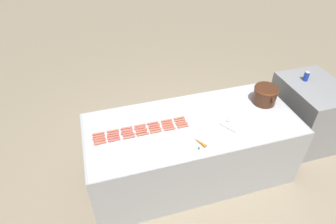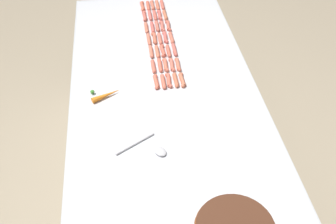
{
  "view_description": "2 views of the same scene",
  "coord_description": "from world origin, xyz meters",
  "px_view_note": "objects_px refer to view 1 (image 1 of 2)",
  "views": [
    {
      "loc": [
        2.23,
        -0.95,
        2.93
      ],
      "look_at": [
        -0.13,
        -0.25,
        0.95
      ],
      "focal_mm": 30.61,
      "sensor_mm": 36.0,
      "label": 1
    },
    {
      "loc": [
        0.21,
        1.68,
        2.28
      ],
      "look_at": [
        0.02,
        0.2,
        0.91
      ],
      "focal_mm": 43.54,
      "sensor_mm": 36.0,
      "label": 2
    }
  ],
  "objects_px": {
    "hot_dog_10": "(140,128)",
    "soda_can": "(306,76)",
    "hot_dog_8": "(113,133)",
    "hot_dog_28": "(100,143)",
    "hot_dog_29": "(114,140)",
    "bean_pot": "(265,94)",
    "hot_dog_3": "(140,125)",
    "hot_dog_7": "(99,136)",
    "hot_dog_12": "(167,123)",
    "hot_dog_14": "(99,138)",
    "hot_dog_17": "(141,130)",
    "hot_dog_21": "(100,140)",
    "hot_dog_22": "(113,138)",
    "hot_dog_32": "(156,132)",
    "hot_dog_4": "(153,123)",
    "hot_dog_1": "(113,131)",
    "hot_dog_2": "(126,128)",
    "hot_dog_25": "(155,129)",
    "hot_dog_26": "(169,127)",
    "hot_dog_5": "(166,121)",
    "hot_dog_11": "(154,125)",
    "hot_dog_0": "(98,134)",
    "hot_dog_15": "(113,135)",
    "hot_dog_19": "(168,125)",
    "serving_spoon": "(228,123)",
    "hot_dog_27": "(182,124)",
    "hot_dog_6": "(179,118)",
    "hot_dog_30": "(129,137)",
    "hot_dog_34": "(183,126)",
    "hot_dog_13": "(180,120)",
    "carrot": "(200,142)",
    "hot_dog_16": "(127,133)",
    "back_cabinet": "(307,113)",
    "hot_dog_23": "(129,135)",
    "hot_dog_24": "(141,132)",
    "hot_dog_9": "(127,131)",
    "hot_dog_33": "(170,129)",
    "hot_dog_31": "(143,134)"
  },
  "relations": [
    {
      "from": "hot_dog_10",
      "to": "soda_can",
      "type": "bearing_deg",
      "value": 96.03
    },
    {
      "from": "hot_dog_8",
      "to": "hot_dog_28",
      "type": "xyz_separation_m",
      "value": [
        0.11,
        -0.15,
        0.0
      ]
    },
    {
      "from": "hot_dog_29",
      "to": "bean_pot",
      "type": "relative_size",
      "value": 0.37
    },
    {
      "from": "hot_dog_3",
      "to": "hot_dog_7",
      "type": "distance_m",
      "value": 0.45
    },
    {
      "from": "hot_dog_12",
      "to": "bean_pot",
      "type": "relative_size",
      "value": 0.37
    },
    {
      "from": "hot_dog_10",
      "to": "hot_dog_14",
      "type": "distance_m",
      "value": 0.45
    },
    {
      "from": "hot_dog_17",
      "to": "hot_dog_28",
      "type": "relative_size",
      "value": 1.0
    },
    {
      "from": "hot_dog_21",
      "to": "hot_dog_22",
      "type": "distance_m",
      "value": 0.14
    },
    {
      "from": "hot_dog_21",
      "to": "soda_can",
      "type": "bearing_deg",
      "value": 96.59
    },
    {
      "from": "hot_dog_32",
      "to": "hot_dog_4",
      "type": "bearing_deg",
      "value": 179.73
    },
    {
      "from": "hot_dog_1",
      "to": "hot_dog_2",
      "type": "bearing_deg",
      "value": 91.18
    },
    {
      "from": "hot_dog_8",
      "to": "hot_dog_21",
      "type": "xyz_separation_m",
      "value": [
        0.07,
        -0.15,
        0.0
      ]
    },
    {
      "from": "hot_dog_8",
      "to": "hot_dog_25",
      "type": "xyz_separation_m",
      "value": [
        0.07,
        0.45,
        0.0
      ]
    },
    {
      "from": "hot_dog_26",
      "to": "hot_dog_29",
      "type": "bearing_deg",
      "value": -86.64
    },
    {
      "from": "hot_dog_1",
      "to": "hot_dog_5",
      "type": "bearing_deg",
      "value": 90.09
    },
    {
      "from": "hot_dog_10",
      "to": "hot_dog_8",
      "type": "bearing_deg",
      "value": -89.5
    },
    {
      "from": "hot_dog_11",
      "to": "hot_dog_0",
      "type": "bearing_deg",
      "value": -93.36
    },
    {
      "from": "hot_dog_7",
      "to": "bean_pot",
      "type": "distance_m",
      "value": 1.99
    },
    {
      "from": "hot_dog_15",
      "to": "hot_dog_19",
      "type": "xyz_separation_m",
      "value": [
        0.0,
        0.6,
        0.0
      ]
    },
    {
      "from": "hot_dog_2",
      "to": "hot_dog_12",
      "type": "bearing_deg",
      "value": 85.16
    },
    {
      "from": "hot_dog_1",
      "to": "serving_spoon",
      "type": "bearing_deg",
      "value": 79.88
    },
    {
      "from": "hot_dog_26",
      "to": "hot_dog_27",
      "type": "distance_m",
      "value": 0.16
    },
    {
      "from": "hot_dog_6",
      "to": "hot_dog_30",
      "type": "xyz_separation_m",
      "value": [
        0.15,
        -0.6,
        0.0
      ]
    },
    {
      "from": "hot_dog_1",
      "to": "hot_dog_34",
      "type": "relative_size",
      "value": 1.0
    },
    {
      "from": "hot_dog_13",
      "to": "hot_dog_30",
      "type": "distance_m",
      "value": 0.6
    },
    {
      "from": "hot_dog_29",
      "to": "hot_dog_30",
      "type": "height_order",
      "value": "same"
    },
    {
      "from": "hot_dog_17",
      "to": "carrot",
      "type": "height_order",
      "value": "carrot"
    },
    {
      "from": "hot_dog_2",
      "to": "hot_dog_6",
      "type": "height_order",
      "value": "same"
    },
    {
      "from": "hot_dog_6",
      "to": "hot_dog_16",
      "type": "relative_size",
      "value": 1.0
    },
    {
      "from": "back_cabinet",
      "to": "hot_dog_11",
      "type": "height_order",
      "value": "back_cabinet"
    },
    {
      "from": "hot_dog_23",
      "to": "hot_dog_24",
      "type": "xyz_separation_m",
      "value": [
        0.0,
        0.14,
        0.0
      ]
    },
    {
      "from": "hot_dog_9",
      "to": "hot_dog_11",
      "type": "bearing_deg",
      "value": 90.4
    },
    {
      "from": "hot_dog_17",
      "to": "hot_dog_23",
      "type": "height_order",
      "value": "same"
    },
    {
      "from": "hot_dog_30",
      "to": "carrot",
      "type": "height_order",
      "value": "carrot"
    },
    {
      "from": "hot_dog_3",
      "to": "hot_dog_12",
      "type": "height_order",
      "value": "same"
    },
    {
      "from": "hot_dog_0",
      "to": "carrot",
      "type": "distance_m",
      "value": 1.07
    },
    {
      "from": "hot_dog_33",
      "to": "bean_pot",
      "type": "relative_size",
      "value": 0.37
    },
    {
      "from": "hot_dog_19",
      "to": "hot_dog_11",
      "type": "bearing_deg",
      "value": -104.23
    },
    {
      "from": "hot_dog_1",
      "to": "hot_dog_22",
      "type": "xyz_separation_m",
      "value": [
        0.11,
        -0.01,
        0.0
      ]
    },
    {
      "from": "hot_dog_7",
      "to": "bean_pot",
      "type": "height_order",
      "value": "bean_pot"
    },
    {
      "from": "hot_dog_10",
      "to": "hot_dog_14",
      "type": "height_order",
      "value": "same"
    },
    {
      "from": "hot_dog_31",
      "to": "hot_dog_10",
      "type": "bearing_deg",
      "value": -175.82
    },
    {
      "from": "hot_dog_8",
      "to": "hot_dog_33",
      "type": "relative_size",
      "value": 1.0
    },
    {
      "from": "hot_dog_14",
      "to": "hot_dog_26",
      "type": "xyz_separation_m",
      "value": [
        0.04,
        0.75,
        0.0
      ]
    },
    {
      "from": "hot_dog_1",
      "to": "hot_dog_30",
      "type": "xyz_separation_m",
      "value": [
        0.15,
        0.15,
        0.0
      ]
    },
    {
      "from": "hot_dog_8",
      "to": "hot_dog_11",
      "type": "bearing_deg",
      "value": 90.24
    },
    {
      "from": "hot_dog_27",
      "to": "hot_dog_7",
      "type": "bearing_deg",
      "value": -94.49
    },
    {
      "from": "hot_dog_1",
      "to": "hot_dog_22",
      "type": "height_order",
      "value": "same"
    },
    {
      "from": "hot_dog_3",
      "to": "bean_pot",
      "type": "relative_size",
      "value": 0.37
    },
    {
      "from": "hot_dog_9",
      "to": "hot_dog_33",
      "type": "xyz_separation_m",
      "value": [
        0.11,
        0.45,
        0.0
      ]
    }
  ]
}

